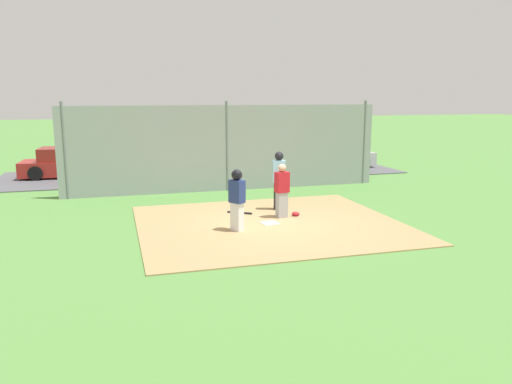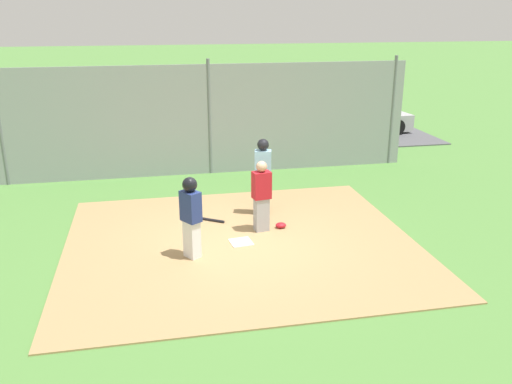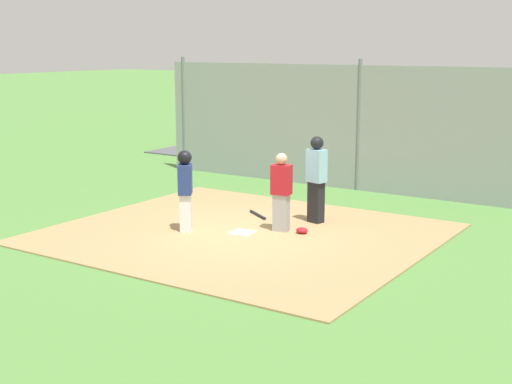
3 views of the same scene
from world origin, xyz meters
TOP-DOWN VIEW (x-y plane):
  - ground_plane at (0.00, 0.00)m, footprint 140.00×140.00m
  - dirt_infield at (0.00, 0.00)m, footprint 7.20×6.40m
  - home_plate at (0.00, 0.00)m, footprint 0.49×0.49m
  - catcher at (-0.55, -0.57)m, footprint 0.42×0.32m
  - umpire at (-0.80, -1.57)m, footprint 0.43×0.34m
  - runner at (1.05, 0.47)m, footprint 0.43×0.46m
  - baseball_bat at (0.52, -1.36)m, footprint 0.68×0.49m
  - catcher_mask at (-1.01, -0.62)m, footprint 0.24×0.20m
  - backstop_fence at (0.00, -5.28)m, footprint 12.00×0.10m
  - parking_lot at (0.00, -9.70)m, footprint 18.00×5.20m
  - parked_car_green at (-0.22, -10.35)m, footprint 4.27×2.03m
  - parked_car_red at (5.92, -10.24)m, footprint 4.29×2.06m

SIDE VIEW (x-z plane):
  - ground_plane at x=0.00m, z-range 0.00..0.00m
  - dirt_infield at x=0.00m, z-range 0.00..0.03m
  - parking_lot at x=0.00m, z-range 0.00..0.04m
  - home_plate at x=0.00m, z-range 0.03..0.05m
  - baseball_bat at x=0.52m, z-range 0.03..0.09m
  - catcher_mask at x=-1.01m, z-range 0.03..0.15m
  - parked_car_green at x=-0.22m, z-range -0.03..1.25m
  - parked_car_red at x=5.92m, z-range -0.03..1.25m
  - catcher at x=-0.55m, z-range 0.06..1.64m
  - runner at x=1.05m, z-range 0.14..1.78m
  - umpire at x=-0.80m, z-range 0.09..1.91m
  - backstop_fence at x=0.00m, z-range -0.07..3.28m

